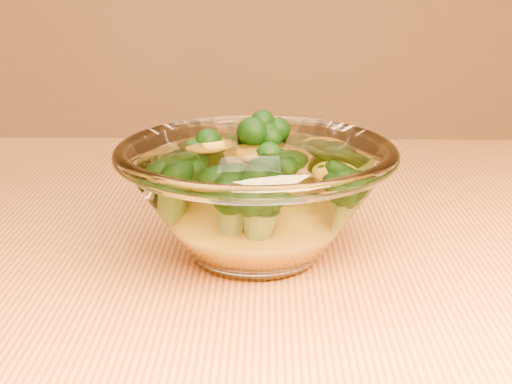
# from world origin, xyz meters

# --- Properties ---
(glass_bowl) EXTENTS (0.21, 0.21, 0.09)m
(glass_bowl) POSITION_xyz_m (-0.09, 0.03, 0.80)
(glass_bowl) COLOR white
(glass_bowl) RESTS_ON table
(cheese_sauce) EXTENTS (0.12, 0.12, 0.03)m
(cheese_sauce) POSITION_xyz_m (-0.09, 0.03, 0.78)
(cheese_sauce) COLOR #ECA513
(cheese_sauce) RESTS_ON glass_bowl
(broccoli_heap) EXTENTS (0.14, 0.13, 0.08)m
(broccoli_heap) POSITION_xyz_m (-0.09, 0.04, 0.81)
(broccoli_heap) COLOR black
(broccoli_heap) RESTS_ON cheese_sauce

